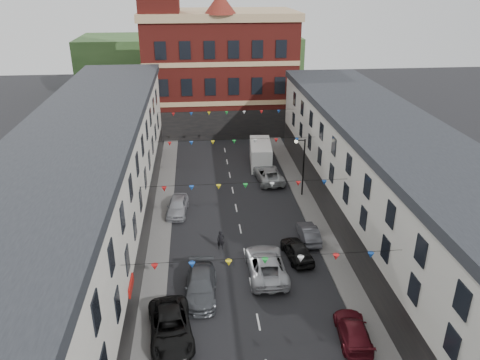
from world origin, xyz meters
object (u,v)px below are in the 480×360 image
object	(u,v)px
car_left_c	(171,327)
car_left_e	(177,206)
car_right_e	(309,233)
car_right_c	(353,331)
pedestrian	(221,240)
car_right_d	(297,250)
car_left_d	(201,286)
street_lamp	(301,160)
car_right_f	(268,174)
white_van	(261,154)
moving_car	(266,264)

from	to	relation	value
car_left_c	car_left_e	world-z (taller)	car_left_c
car_left_c	car_right_e	distance (m)	15.17
car_right_c	pedestrian	xyz separation A→B (m)	(-7.38, 11.01, 0.17)
car_left_e	car_right_e	world-z (taller)	car_left_e
car_left_e	car_right_d	xyz separation A→B (m)	(9.47, -8.48, -0.04)
car_left_c	car_right_d	distance (m)	12.28
car_left_d	street_lamp	bearing A→B (deg)	58.90
car_right_d	car_right_f	xyz separation A→B (m)	(0.05, 15.05, 0.06)
car_right_c	pedestrian	world-z (taller)	pedestrian
car_left_c	car_left_d	distance (m)	4.37
street_lamp	car_right_c	bearing A→B (deg)	-92.99
street_lamp	white_van	world-z (taller)	street_lamp
car_left_c	car_right_c	bearing A→B (deg)	-13.10
car_left_c	car_left_e	xyz separation A→B (m)	(0.00, 16.30, -0.01)
car_right_c	pedestrian	bearing A→B (deg)	-50.79
car_right_c	car_right_d	distance (m)	9.21
car_left_c	car_right_d	size ratio (longest dim) A/B	1.32
car_right_d	street_lamp	bearing A→B (deg)	-111.03
street_lamp	car_left_c	distance (m)	22.57
car_right_d	car_left_d	bearing A→B (deg)	19.35
car_right_d	white_van	bearing A→B (deg)	-97.34
car_right_c	moving_car	distance (m)	8.40
car_right_c	moving_car	bearing A→B (deg)	-54.27
street_lamp	car_left_e	size ratio (longest dim) A/B	1.35
car_left_c	white_van	distance (m)	29.06
car_left_d	car_right_d	xyz separation A→B (m)	(7.57, 3.89, -0.05)
street_lamp	pedestrian	bearing A→B (deg)	-132.88
white_van	pedestrian	xyz separation A→B (m)	(-5.68, -17.79, -0.51)
car_left_c	car_right_c	size ratio (longest dim) A/B	1.25
car_right_e	street_lamp	bearing A→B (deg)	-97.24
car_left_e	moving_car	xyz separation A→B (m)	(6.75, -10.31, 0.07)
car_right_f	street_lamp	bearing A→B (deg)	117.03
pedestrian	white_van	bearing A→B (deg)	68.94
street_lamp	moving_car	bearing A→B (deg)	-112.43
car_left_d	car_left_e	size ratio (longest dim) A/B	1.19
car_right_e	white_van	world-z (taller)	white_van
car_right_c	car_right_e	xyz separation A→B (m)	(0.00, 11.71, 0.00)
street_lamp	car_left_e	distance (m)	12.71
street_lamp	car_right_f	bearing A→B (deg)	121.94
car_right_c	car_left_e	bearing A→B (deg)	-52.57
car_left_d	car_right_c	bearing A→B (deg)	-26.55
car_left_d	car_right_d	distance (m)	8.51
car_left_d	moving_car	size ratio (longest dim) A/B	0.89
pedestrian	car_left_d	bearing A→B (deg)	-109.83
car_right_c	moving_car	xyz separation A→B (m)	(-4.25, 7.25, 0.18)
car_right_d	white_van	world-z (taller)	white_van
street_lamp	car_right_e	xyz separation A→B (m)	(-1.05, -8.38, -3.26)
car_left_e	car_right_f	xyz separation A→B (m)	(9.53, 6.57, 0.01)
street_lamp	car_right_f	world-z (taller)	street_lamp
street_lamp	car_right_e	world-z (taller)	street_lamp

